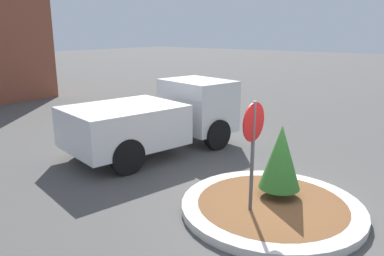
{
  "coord_description": "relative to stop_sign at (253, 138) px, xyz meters",
  "views": [
    {
      "loc": [
        -6.48,
        -3.1,
        3.56
      ],
      "look_at": [
        0.39,
        2.4,
        1.28
      ],
      "focal_mm": 35.0,
      "sensor_mm": 36.0,
      "label": 1
    }
  ],
  "objects": [
    {
      "name": "ground_plane",
      "position": [
        0.52,
        -0.2,
        -1.62
      ],
      "size": [
        120.0,
        120.0,
        0.0
      ],
      "primitive_type": "plane",
      "color": "#514F4C"
    },
    {
      "name": "traffic_island",
      "position": [
        0.52,
        -0.2,
        -1.54
      ],
      "size": [
        3.68,
        3.68,
        0.17
      ],
      "color": "beige",
      "rests_on": "ground_plane"
    },
    {
      "name": "stop_sign",
      "position": [
        0.0,
        0.0,
        0.0
      ],
      "size": [
        0.75,
        0.07,
        2.33
      ],
      "color": "#4C4C51",
      "rests_on": "ground_plane"
    },
    {
      "name": "island_shrub",
      "position": [
        0.92,
        -0.15,
        -0.58
      ],
      "size": [
        0.86,
        0.86,
        1.55
      ],
      "color": "brown",
      "rests_on": "traffic_island"
    },
    {
      "name": "utility_truck",
      "position": [
        1.96,
        4.36,
        -0.57
      ],
      "size": [
        5.5,
        3.21,
        2.04
      ],
      "rotation": [
        0.0,
        0.0,
        -0.19
      ],
      "color": "silver",
      "rests_on": "ground_plane"
    }
  ]
}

